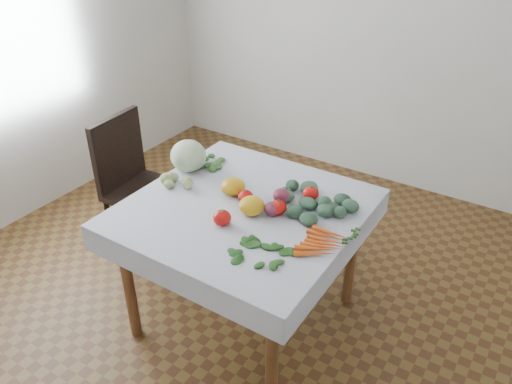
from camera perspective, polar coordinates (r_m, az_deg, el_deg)
ground at (r=3.00m, az=-1.19°, el=-13.92°), size 4.00×4.00×0.00m
back_wall at (r=4.01m, az=15.64°, el=18.94°), size 4.00×0.04×2.70m
table at (r=2.58m, az=-1.35°, el=-3.58°), size 1.00×1.00×0.75m
tablecloth at (r=2.52m, az=-1.37°, el=-1.72°), size 1.12×1.12×0.01m
chair at (r=3.32m, az=-13.78°, el=1.63°), size 0.45×0.45×0.94m
cabbage at (r=2.84m, az=-7.75°, el=4.12°), size 0.25×0.25×0.18m
tomato_a at (r=2.45m, az=2.53°, el=-1.78°), size 0.10×0.10×0.08m
tomato_b at (r=2.58m, az=6.27°, el=-0.15°), size 0.10×0.10×0.07m
tomato_c at (r=2.37m, az=-3.90°, el=-2.96°), size 0.12×0.12×0.08m
tomato_d at (r=2.54m, az=-1.20°, el=-0.53°), size 0.10×0.10×0.07m
heirloom_back at (r=2.60m, az=-2.64°, el=0.63°), size 0.16×0.16×0.09m
heirloom_front at (r=2.44m, az=-0.50°, el=-1.56°), size 0.16×0.16×0.09m
onion_a at (r=2.54m, az=2.93°, el=-0.40°), size 0.10×0.10×0.07m
onion_b at (r=2.44m, az=1.81°, el=-1.93°), size 0.08×0.08×0.07m
tomatillo_cluster at (r=2.71m, az=-9.06°, el=1.07°), size 0.17×0.13×0.05m
carrot_bunch at (r=2.27m, az=7.60°, el=-5.78°), size 0.19×0.26×0.03m
kale_bunch at (r=2.50m, az=6.35°, el=-1.43°), size 0.40×0.31×0.05m
basil_bunch at (r=2.21m, az=0.41°, el=-6.82°), size 0.28×0.23×0.01m
dill_bunch at (r=2.95m, az=-5.84°, el=3.65°), size 0.25×0.19×0.02m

